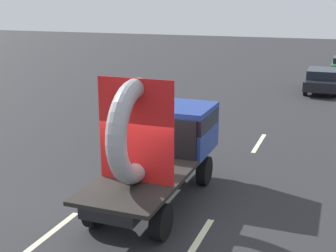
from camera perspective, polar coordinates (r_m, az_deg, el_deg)
ground_plane at (r=11.96m, az=-4.14°, el=-10.78°), size 120.00×120.00×0.00m
flatbed_truck at (r=12.39m, az=-0.63°, el=-1.70°), size 2.02×5.49×3.58m
distant_sedan at (r=28.62m, az=18.65°, el=5.49°), size 1.82×4.26×1.39m
lane_dash_left_near at (r=11.39m, az=-14.23°, el=-12.65°), size 0.16×2.09×0.01m
lane_dash_left_far at (r=17.93m, az=0.29°, el=-1.69°), size 0.16×2.71×0.01m
lane_dash_right_near at (r=10.58m, az=3.53°, el=-14.47°), size 0.16×2.50×0.01m
lane_dash_right_far at (r=17.83m, az=11.30°, el=-2.09°), size 0.16×2.50×0.01m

